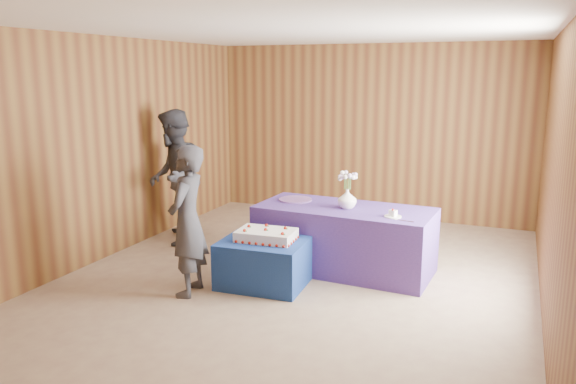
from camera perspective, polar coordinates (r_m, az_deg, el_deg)
The scene contains 13 objects.
ground at distance 6.44m, azimuth 1.29°, elevation -8.55°, with size 6.00×6.00×0.00m, color gray.
room_shell at distance 6.04m, azimuth 1.37°, elevation 7.66°, with size 5.04×6.04×2.72m.
cake_table at distance 6.11m, azimuth -2.53°, elevation -7.22°, with size 0.90×0.70×0.50m, color navy.
serving_table at distance 6.56m, azimuth 5.73°, elevation -4.75°, with size 2.00×0.90×0.75m, color #4E3086.
sheet_cake at distance 6.04m, azimuth -2.22°, elevation -4.40°, with size 0.67×0.48×0.15m.
vase at distance 6.40m, azimuth 6.03°, elevation -0.69°, with size 0.21×0.21×0.22m, color white.
flower_spray at distance 6.35m, azimuth 6.08°, elevation 1.58°, with size 0.23×0.23×0.17m.
platter at distance 6.77m, azimuth 0.76°, elevation -0.78°, with size 0.40×0.40×0.02m, color #7B51A3.
plate at distance 6.11m, azimuth 10.60°, elevation -2.46°, with size 0.18×0.18×0.01m, color white.
cake_slice at distance 6.10m, azimuth 10.62°, elevation -2.09°, with size 0.09×0.09×0.09m.
knife at distance 5.98m, azimuth 11.48°, elevation -2.84°, with size 0.26×0.02×0.00m, color #B0B0B5.
guest_left at distance 5.82m, azimuth -10.17°, elevation -2.93°, with size 0.57×0.37×1.56m, color #32333B.
guest_right at distance 7.62m, azimuth -11.48°, elevation 1.49°, with size 0.87×0.68×1.80m, color #2F3038.
Camera 1 is at (2.16, -5.62, 2.27)m, focal length 35.00 mm.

